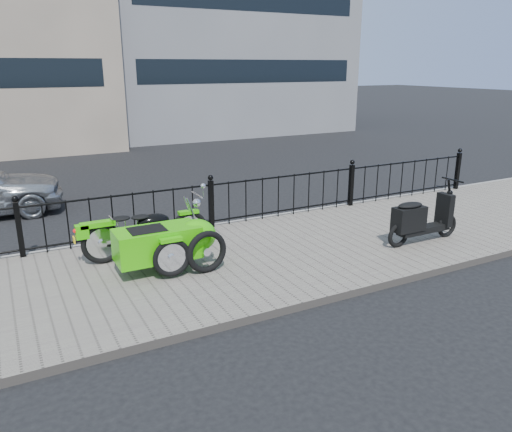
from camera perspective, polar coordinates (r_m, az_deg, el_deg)
ground at (r=9.06m, az=-1.84°, el=-4.23°), size 120.00×120.00×0.00m
sidewalk at (r=8.63m, az=-0.38°, el=-4.92°), size 30.00×3.80×0.12m
curb at (r=10.28m, az=-5.37°, el=-1.35°), size 30.00×0.10×0.12m
iron_fence at (r=10.01m, az=-5.14°, el=1.30°), size 14.11×0.11×1.08m
motorcycle_sidecar at (r=8.13m, az=-10.31°, el=-2.57°), size 2.28×1.48×0.98m
scooter at (r=9.55m, az=18.21°, el=-0.43°), size 1.67×0.49×1.13m
spare_tire at (r=7.85m, az=-5.65°, el=-4.10°), size 0.70×0.17×0.69m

